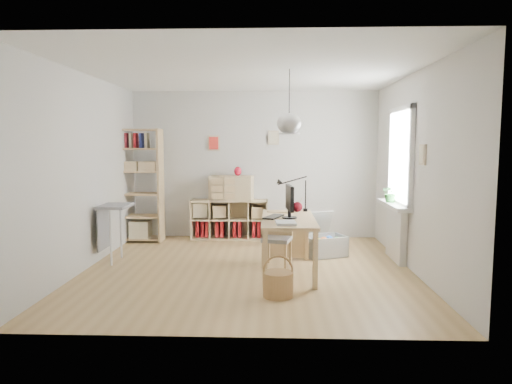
{
  "coord_description": "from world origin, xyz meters",
  "views": [
    {
      "loc": [
        0.34,
        -6.19,
        1.73
      ],
      "look_at": [
        0.1,
        0.3,
        1.05
      ],
      "focal_mm": 32.0,
      "sensor_mm": 36.0,
      "label": 1
    }
  ],
  "objects_px": {
    "desk": "(288,225)",
    "chair": "(278,236)",
    "drawer_chest": "(231,188)",
    "tall_bookshelf": "(139,181)",
    "monitor": "(290,200)",
    "storage_chest": "(323,241)",
    "cube_shelf": "(229,222)"
  },
  "relations": [
    {
      "from": "storage_chest",
      "to": "drawer_chest",
      "type": "distance_m",
      "value": 2.07
    },
    {
      "from": "chair",
      "to": "monitor",
      "type": "distance_m",
      "value": 0.69
    },
    {
      "from": "desk",
      "to": "tall_bookshelf",
      "type": "xyz_separation_m",
      "value": [
        -2.59,
        1.95,
        0.43
      ]
    },
    {
      "from": "chair",
      "to": "drawer_chest",
      "type": "relative_size",
      "value": 0.99
    },
    {
      "from": "desk",
      "to": "storage_chest",
      "type": "bearing_deg",
      "value": 60.16
    },
    {
      "from": "cube_shelf",
      "to": "monitor",
      "type": "bearing_deg",
      "value": -65.39
    },
    {
      "from": "desk",
      "to": "cube_shelf",
      "type": "distance_m",
      "value": 2.48
    },
    {
      "from": "desk",
      "to": "drawer_chest",
      "type": "height_order",
      "value": "drawer_chest"
    },
    {
      "from": "desk",
      "to": "chair",
      "type": "distance_m",
      "value": 0.42
    },
    {
      "from": "desk",
      "to": "drawer_chest",
      "type": "bearing_deg",
      "value": 113.69
    },
    {
      "from": "desk",
      "to": "storage_chest",
      "type": "xyz_separation_m",
      "value": [
        0.58,
        1.01,
        -0.44
      ]
    },
    {
      "from": "cube_shelf",
      "to": "tall_bookshelf",
      "type": "distance_m",
      "value": 1.77
    },
    {
      "from": "chair",
      "to": "storage_chest",
      "type": "bearing_deg",
      "value": 57.54
    },
    {
      "from": "monitor",
      "to": "drawer_chest",
      "type": "xyz_separation_m",
      "value": [
        -0.97,
        2.22,
        -0.06
      ]
    },
    {
      "from": "cube_shelf",
      "to": "monitor",
      "type": "height_order",
      "value": "monitor"
    },
    {
      "from": "cube_shelf",
      "to": "tall_bookshelf",
      "type": "bearing_deg",
      "value": -169.81
    },
    {
      "from": "chair",
      "to": "monitor",
      "type": "bearing_deg",
      "value": -53.47
    },
    {
      "from": "tall_bookshelf",
      "to": "chair",
      "type": "relative_size",
      "value": 2.61
    },
    {
      "from": "cube_shelf",
      "to": "tall_bookshelf",
      "type": "height_order",
      "value": "tall_bookshelf"
    },
    {
      "from": "tall_bookshelf",
      "to": "monitor",
      "type": "bearing_deg",
      "value": -37.28
    },
    {
      "from": "storage_chest",
      "to": "monitor",
      "type": "xyz_separation_m",
      "value": [
        -0.57,
        -1.04,
        0.78
      ]
    },
    {
      "from": "desk",
      "to": "cube_shelf",
      "type": "bearing_deg",
      "value": 114.61
    },
    {
      "from": "tall_bookshelf",
      "to": "drawer_chest",
      "type": "distance_m",
      "value": 1.65
    },
    {
      "from": "storage_chest",
      "to": "tall_bookshelf",
      "type": "bearing_deg",
      "value": 142.07
    },
    {
      "from": "cube_shelf",
      "to": "chair",
      "type": "bearing_deg",
      "value": -64.96
    },
    {
      "from": "cube_shelf",
      "to": "chair",
      "type": "xyz_separation_m",
      "value": [
        0.89,
        -1.9,
        0.14
      ]
    },
    {
      "from": "storage_chest",
      "to": "chair",
      "type": "bearing_deg",
      "value": -158.11
    },
    {
      "from": "monitor",
      "to": "drawer_chest",
      "type": "height_order",
      "value": "monitor"
    },
    {
      "from": "desk",
      "to": "tall_bookshelf",
      "type": "height_order",
      "value": "tall_bookshelf"
    },
    {
      "from": "drawer_chest",
      "to": "tall_bookshelf",
      "type": "bearing_deg",
      "value": -164.9
    },
    {
      "from": "storage_chest",
      "to": "monitor",
      "type": "height_order",
      "value": "monitor"
    },
    {
      "from": "drawer_chest",
      "to": "cube_shelf",
      "type": "bearing_deg",
      "value": 152.75
    }
  ]
}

